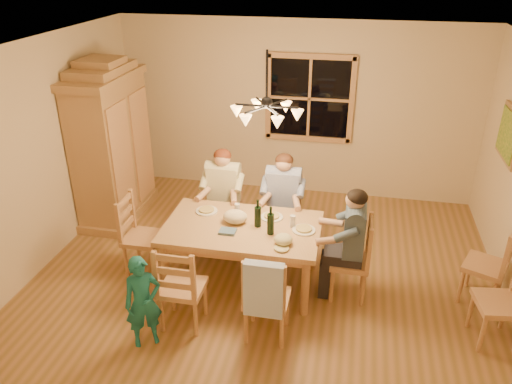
% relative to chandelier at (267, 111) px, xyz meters
% --- Properties ---
extents(floor, '(5.50, 5.50, 0.00)m').
position_rel_chandelier_xyz_m(floor, '(0.00, 0.00, -2.08)').
color(floor, olive).
rests_on(floor, ground).
extents(ceiling, '(5.50, 5.00, 0.02)m').
position_rel_chandelier_xyz_m(ceiling, '(0.00, 0.00, 0.62)').
color(ceiling, white).
rests_on(ceiling, wall_back).
extents(wall_back, '(5.50, 0.02, 2.70)m').
position_rel_chandelier_xyz_m(wall_back, '(0.00, 2.50, -0.73)').
color(wall_back, beige).
rests_on(wall_back, floor).
extents(wall_left, '(0.02, 5.00, 2.70)m').
position_rel_chandelier_xyz_m(wall_left, '(-2.75, 0.00, -0.73)').
color(wall_left, beige).
rests_on(wall_left, floor).
extents(window, '(1.30, 0.06, 1.30)m').
position_rel_chandelier_xyz_m(window, '(0.20, 2.47, -0.53)').
color(window, black).
rests_on(window, wall_back).
extents(painting, '(0.06, 0.78, 0.64)m').
position_rel_chandelier_xyz_m(painting, '(2.71, 1.20, -0.48)').
color(painting, olive).
rests_on(painting, wall_right).
extents(chandelier, '(0.77, 0.68, 0.71)m').
position_rel_chandelier_xyz_m(chandelier, '(0.00, 0.00, 0.00)').
color(chandelier, black).
rests_on(chandelier, ceiling).
extents(armoire, '(0.66, 1.40, 2.30)m').
position_rel_chandelier_xyz_m(armoire, '(-2.42, 1.13, -1.02)').
color(armoire, olive).
rests_on(armoire, floor).
extents(dining_table, '(1.77, 1.09, 0.76)m').
position_rel_chandelier_xyz_m(dining_table, '(-0.24, -0.14, -1.42)').
color(dining_table, '#B47F50').
rests_on(dining_table, floor).
extents(chair_far_left, '(0.44, 0.42, 0.99)m').
position_rel_chandelier_xyz_m(chair_far_left, '(-0.69, 0.69, -1.77)').
color(chair_far_left, '#B27B4E').
rests_on(chair_far_left, floor).
extents(chair_far_right, '(0.44, 0.42, 0.99)m').
position_rel_chandelier_xyz_m(chair_far_right, '(0.10, 0.69, -1.77)').
color(chair_far_right, '#B27B4E').
rests_on(chair_far_right, floor).
extents(chair_near_left, '(0.44, 0.42, 0.99)m').
position_rel_chandelier_xyz_m(chair_near_left, '(-0.68, -0.98, -1.77)').
color(chair_near_left, '#B27B4E').
rests_on(chair_near_left, floor).
extents(chair_near_right, '(0.44, 0.42, 0.99)m').
position_rel_chandelier_xyz_m(chair_near_right, '(0.20, -0.98, -1.77)').
color(chair_near_right, '#B27B4E').
rests_on(chair_near_right, floor).
extents(chair_end_left, '(0.42, 0.44, 0.99)m').
position_rel_chandelier_xyz_m(chair_end_left, '(-1.47, -0.15, -1.77)').
color(chair_end_left, '#B27B4E').
rests_on(chair_end_left, floor).
extents(chair_end_right, '(0.42, 0.44, 0.99)m').
position_rel_chandelier_xyz_m(chair_end_right, '(0.99, -0.14, -1.77)').
color(chair_end_right, '#B27B4E').
rests_on(chair_end_right, floor).
extents(adult_woman, '(0.40, 0.42, 0.87)m').
position_rel_chandelier_xyz_m(adult_woman, '(-0.69, 0.69, -1.24)').
color(adult_woman, beige).
rests_on(adult_woman, floor).
extents(adult_plaid_man, '(0.40, 0.42, 0.87)m').
position_rel_chandelier_xyz_m(adult_plaid_man, '(0.10, 0.69, -1.24)').
color(adult_plaid_man, '#33468E').
rests_on(adult_plaid_man, floor).
extents(adult_slate_man, '(0.42, 0.40, 0.87)m').
position_rel_chandelier_xyz_m(adult_slate_man, '(0.99, -0.14, -1.24)').
color(adult_slate_man, '#44576D').
rests_on(adult_slate_man, floor).
extents(towel, '(0.38, 0.10, 0.58)m').
position_rel_chandelier_xyz_m(towel, '(0.21, -1.17, -1.38)').
color(towel, '#B2C8F2').
rests_on(towel, chair_near_right).
extents(wine_bottle_a, '(0.08, 0.08, 0.33)m').
position_rel_chandelier_xyz_m(wine_bottle_a, '(-0.07, -0.11, -1.15)').
color(wine_bottle_a, black).
rests_on(wine_bottle_a, dining_table).
extents(wine_bottle_b, '(0.08, 0.08, 0.33)m').
position_rel_chandelier_xyz_m(wine_bottle_b, '(0.10, -0.24, -1.15)').
color(wine_bottle_b, black).
rests_on(wine_bottle_b, dining_table).
extents(plate_woman, '(0.26, 0.26, 0.02)m').
position_rel_chandelier_xyz_m(plate_woman, '(-0.74, 0.10, -1.31)').
color(plate_woman, white).
rests_on(plate_woman, dining_table).
extents(plate_plaid, '(0.26, 0.26, 0.02)m').
position_rel_chandelier_xyz_m(plate_plaid, '(0.05, 0.11, -1.31)').
color(plate_plaid, white).
rests_on(plate_plaid, dining_table).
extents(plate_slate, '(0.26, 0.26, 0.02)m').
position_rel_chandelier_xyz_m(plate_slate, '(0.45, -0.11, -1.31)').
color(plate_slate, white).
rests_on(plate_slate, dining_table).
extents(wine_glass_a, '(0.06, 0.06, 0.14)m').
position_rel_chandelier_xyz_m(wine_glass_a, '(-0.36, 0.11, -1.25)').
color(wine_glass_a, silver).
rests_on(wine_glass_a, dining_table).
extents(wine_glass_b, '(0.06, 0.06, 0.14)m').
position_rel_chandelier_xyz_m(wine_glass_b, '(0.32, -0.04, -1.25)').
color(wine_glass_b, silver).
rests_on(wine_glass_b, dining_table).
extents(cap, '(0.20, 0.20, 0.11)m').
position_rel_chandelier_xyz_m(cap, '(0.27, -0.42, -1.26)').
color(cap, '#C5BC83').
rests_on(cap, dining_table).
extents(napkin, '(0.18, 0.14, 0.03)m').
position_rel_chandelier_xyz_m(napkin, '(-0.37, -0.32, -1.30)').
color(napkin, slate).
rests_on(napkin, dining_table).
extents(cloth_bundle, '(0.28, 0.22, 0.15)m').
position_rel_chandelier_xyz_m(cloth_bundle, '(-0.34, -0.08, -1.24)').
color(cloth_bundle, beige).
rests_on(cloth_bundle, dining_table).
extents(child, '(0.43, 0.40, 1.00)m').
position_rel_chandelier_xyz_m(child, '(-0.96, -1.34, -1.58)').
color(child, '#1A7177').
rests_on(child, floor).
extents(chair_spare_front, '(0.48, 0.49, 0.99)m').
position_rel_chandelier_xyz_m(chair_spare_front, '(2.45, -0.60, -1.77)').
color(chair_spare_front, '#B27B4E').
rests_on(chair_spare_front, floor).
extents(chair_spare_back, '(0.56, 0.57, 0.99)m').
position_rel_chandelier_xyz_m(chair_spare_back, '(2.45, 0.07, -1.77)').
color(chair_spare_back, '#B27B4E').
rests_on(chair_spare_back, floor).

